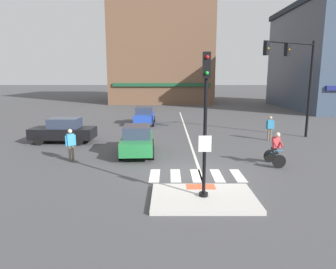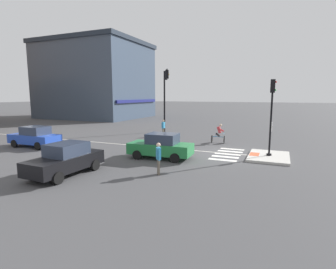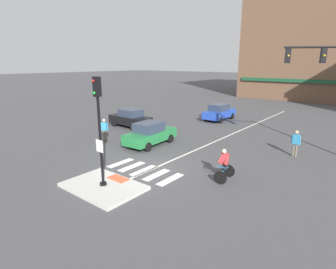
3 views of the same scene
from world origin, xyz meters
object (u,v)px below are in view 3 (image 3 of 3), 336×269
object	(u,v)px
signal_pole	(99,122)
car_green_westbound_near	(150,134)
car_black_cross_left	(130,118)
pedestrian_at_curb_left	(104,128)
pedestrian_waiting_far_side	(296,141)
cyclist	(224,164)
car_blue_westbound_distant	(219,112)

from	to	relation	value
signal_pole	car_green_westbound_near	size ratio (longest dim) A/B	1.18
car_green_westbound_near	car_black_cross_left	distance (m)	5.98
car_green_westbound_near	signal_pole	bearing A→B (deg)	-65.30
signal_pole	car_black_cross_left	distance (m)	12.71
signal_pole	pedestrian_at_curb_left	world-z (taller)	signal_pole
signal_pole	pedestrian_waiting_far_side	world-z (taller)	signal_pole
car_green_westbound_near	pedestrian_waiting_far_side	world-z (taller)	pedestrian_waiting_far_side
cyclist	pedestrian_waiting_far_side	distance (m)	6.22
car_black_cross_left	car_blue_westbound_distant	xyz separation A→B (m)	(4.73, 7.83, 0.00)
signal_pole	car_black_cross_left	bearing A→B (deg)	130.62
cyclist	pedestrian_waiting_far_side	bearing A→B (deg)	74.10
signal_pole	car_black_cross_left	size ratio (longest dim) A/B	1.19
car_blue_westbound_distant	pedestrian_waiting_far_side	size ratio (longest dim) A/B	2.46
car_black_cross_left	car_blue_westbound_distant	distance (m)	9.15
car_black_cross_left	cyclist	world-z (taller)	cyclist
car_black_cross_left	signal_pole	bearing A→B (deg)	-49.38
car_green_westbound_near	car_black_cross_left	xyz separation A→B (m)	(-5.16, 3.02, 0.00)
car_green_westbound_near	cyclist	distance (m)	7.31
car_blue_westbound_distant	pedestrian_waiting_far_side	xyz separation A→B (m)	(9.10, -7.11, 0.17)
car_green_westbound_near	car_blue_westbound_distant	xyz separation A→B (m)	(-0.43, 10.85, 0.00)
car_green_westbound_near	pedestrian_at_curb_left	distance (m)	3.57
car_black_cross_left	car_blue_westbound_distant	world-z (taller)	same
pedestrian_waiting_far_side	car_green_westbound_near	bearing A→B (deg)	-156.65
signal_pole	pedestrian_at_curb_left	bearing A→B (deg)	140.90
cyclist	pedestrian_at_curb_left	bearing A→B (deg)	175.17
car_black_cross_left	car_blue_westbound_distant	bearing A→B (deg)	58.84
car_black_cross_left	pedestrian_at_curb_left	bearing A→B (deg)	-66.91
car_blue_westbound_distant	car_black_cross_left	bearing A→B (deg)	-121.16
car_black_cross_left	pedestrian_at_curb_left	xyz separation A→B (m)	(1.88, -4.40, 0.17)
car_green_westbound_near	car_blue_westbound_distant	distance (m)	10.86
pedestrian_at_curb_left	car_green_westbound_near	bearing A→B (deg)	22.72
signal_pole	cyclist	distance (m)	6.22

